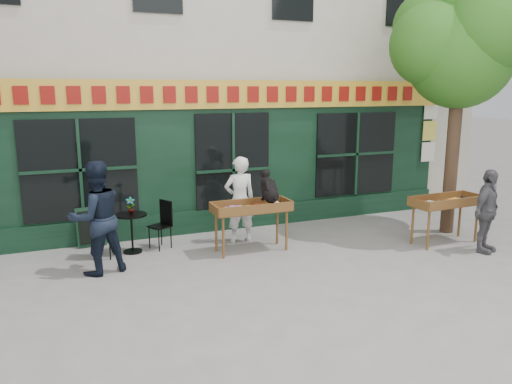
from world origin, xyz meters
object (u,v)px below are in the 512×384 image
(bistro_table, at_px, (132,225))
(man_left, at_px, (96,218))
(book_cart_right, at_px, (446,204))
(man_right, at_px, (487,211))
(book_cart_center, at_px, (251,210))
(dog, at_px, (269,185))
(woman, at_px, (240,200))

(bistro_table, distance_m, man_left, 1.22)
(book_cart_right, xyz_separation_m, man_right, (0.30, -0.75, -0.01))
(book_cart_center, xyz_separation_m, man_left, (-2.87, -0.11, 0.15))
(book_cart_right, bearing_deg, bistro_table, 160.63)
(book_cart_center, height_order, bistro_table, book_cart_center)
(book_cart_center, height_order, man_left, man_left)
(book_cart_right, relative_size, man_right, 0.94)
(book_cart_right, bearing_deg, dog, 161.85)
(dog, height_order, woman, woman)
(book_cart_center, height_order, dog, dog)
(dog, relative_size, man_left, 0.31)
(woman, bearing_deg, book_cart_right, 156.84)
(book_cart_right, xyz_separation_m, man_left, (-6.73, 0.91, 0.15))
(woman, distance_m, book_cart_right, 4.20)
(book_cart_center, relative_size, man_right, 0.92)
(dog, bearing_deg, man_right, -24.06)
(book_cart_center, height_order, woman, woman)
(man_left, bearing_deg, dog, 164.32)
(dog, relative_size, bistro_table, 0.79)
(book_cart_right, bearing_deg, book_cart_center, 162.50)
(book_cart_center, bearing_deg, dog, -7.85)
(dog, height_order, book_cart_right, dog)
(dog, bearing_deg, man_left, -178.61)
(woman, bearing_deg, bistro_table, -3.35)
(woman, height_order, book_cart_right, woman)
(dog, bearing_deg, book_cart_center, 172.15)
(book_cart_center, distance_m, woman, 0.65)
(woman, bearing_deg, man_left, 15.15)
(bistro_table, bearing_deg, dog, -18.39)
(woman, xyz_separation_m, man_right, (4.16, -2.42, -0.08))
(woman, relative_size, bistro_table, 2.35)
(bistro_table, xyz_separation_m, man_left, (-0.70, -0.90, 0.43))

